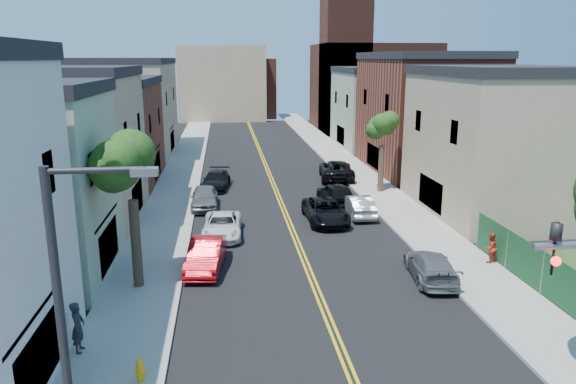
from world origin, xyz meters
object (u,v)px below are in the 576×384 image
object	(u,v)px
black_car_left	(216,180)
fire_hydrant	(140,369)
dark_car_right_far	(336,170)
pedestrian_right	(491,248)
black_suv_lane	(326,211)
grey_car_left	(204,198)
red_sedan	(206,255)
pedestrian_left	(78,327)
white_pickup	(222,226)
grey_car_right	(431,266)
silver_car_right	(358,206)
black_car_right	(336,194)

from	to	relation	value
black_car_left	fire_hydrant	world-z (taller)	black_car_left
dark_car_right_far	pedestrian_right	size ratio (longest dim) A/B	3.83
black_suv_lane	dark_car_right_far	bearing A→B (deg)	74.07
black_car_left	dark_car_right_far	xyz separation A→B (m)	(10.16, 2.21, 0.13)
grey_car_left	black_suv_lane	world-z (taller)	grey_car_left
red_sedan	black_car_left	distance (m)	16.94
black_suv_lane	red_sedan	bearing A→B (deg)	-136.74
red_sedan	grey_car_left	size ratio (longest dim) A/B	1.00
dark_car_right_far	pedestrian_left	bearing A→B (deg)	68.33
white_pickup	grey_car_right	bearing A→B (deg)	-35.06
silver_car_right	dark_car_right_far	bearing A→B (deg)	-94.68
black_suv_lane	silver_car_right	bearing A→B (deg)	22.94
grey_car_left	pedestrian_left	xyz separation A→B (m)	(-3.73, -18.61, 0.30)
pedestrian_right	fire_hydrant	bearing A→B (deg)	12.49
grey_car_left	black_car_left	size ratio (longest dim) A/B	0.95
white_pickup	pedestrian_right	world-z (taller)	pedestrian_right
black_car_left	fire_hydrant	size ratio (longest dim) A/B	6.30
red_sedan	fire_hydrant	size ratio (longest dim) A/B	5.94
white_pickup	pedestrian_left	xyz separation A→B (m)	(-4.94, -12.42, 0.41)
pedestrian_right	pedestrian_left	bearing A→B (deg)	3.78
grey_car_left	fire_hydrant	distance (m)	20.72
pedestrian_left	pedestrian_right	distance (m)	19.27
red_sedan	pedestrian_right	xyz separation A→B (m)	(14.05, -1.09, 0.18)
red_sedan	pedestrian_left	bearing A→B (deg)	-112.53
red_sedan	white_pickup	bearing A→B (deg)	87.74
black_car_left	black_suv_lane	bearing A→B (deg)	-47.04
silver_car_right	pedestrian_left	xyz separation A→B (m)	(-13.77, -15.55, 0.36)
silver_car_right	pedestrian_right	bearing A→B (deg)	115.30
red_sedan	dark_car_right_far	distance (m)	21.82
grey_car_right	white_pickup	bearing A→B (deg)	-30.92
dark_car_right_far	black_car_right	bearing A→B (deg)	85.27
black_car_left	silver_car_right	bearing A→B (deg)	-35.62
pedestrian_left	pedestrian_right	size ratio (longest dim) A/B	1.20
black_suv_lane	pedestrian_left	distance (m)	18.45
black_car_right	dark_car_right_far	world-z (taller)	dark_car_right_far
black_suv_lane	pedestrian_left	world-z (taller)	pedestrian_left
dark_car_right_far	pedestrian_right	bearing A→B (deg)	107.22
pedestrian_right	red_sedan	bearing A→B (deg)	-19.79
black_car_right	pedestrian_right	distance (m)	13.25
red_sedan	grey_car_left	distance (m)	11.21
pedestrian_left	black_car_left	bearing A→B (deg)	-8.96
dark_car_right_far	red_sedan	bearing A→B (deg)	68.51
pedestrian_right	dark_car_right_far	bearing A→B (deg)	-95.29
grey_car_left	dark_car_right_far	distance (m)	13.47
grey_car_left	grey_car_right	world-z (taller)	grey_car_left
black_suv_lane	pedestrian_left	xyz separation A→B (m)	(-11.40, -14.50, 0.35)
grey_car_left	pedestrian_left	size ratio (longest dim) A/B	2.45
grey_car_right	dark_car_right_far	xyz separation A→B (m)	(0.00, 21.61, 0.16)
grey_car_left	black_car_left	world-z (taller)	grey_car_left
red_sedan	fire_hydrant	world-z (taller)	red_sedan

